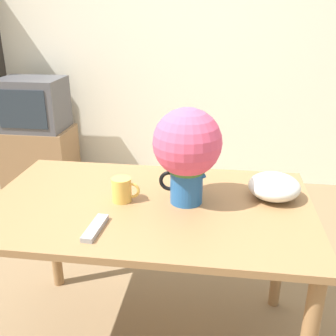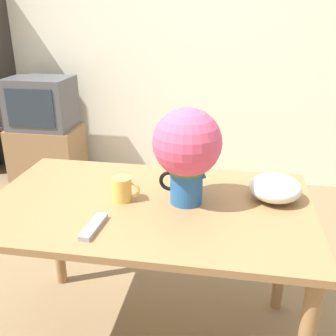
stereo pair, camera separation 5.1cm
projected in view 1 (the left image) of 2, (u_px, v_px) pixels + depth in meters
ground_plane at (161, 331)px, 2.06m from camera, size 12.00×12.00×0.00m
wall_back at (196, 42)px, 3.48m from camera, size 8.00×0.05×2.60m
table at (149, 224)px, 1.75m from camera, size 1.41×0.86×0.79m
flower_vase at (187, 150)px, 1.62m from camera, size 0.29×0.29×0.42m
coffee_mug at (122, 190)px, 1.70m from camera, size 0.12×0.09×0.11m
white_bowl at (274, 186)px, 1.73m from camera, size 0.23×0.23×0.11m
remote_control at (95, 228)px, 1.49m from camera, size 0.05×0.19×0.02m
tv_stand at (40, 158)px, 3.66m from camera, size 0.62×0.43×0.56m
tv_set at (33, 104)px, 3.47m from camera, size 0.55×0.42×0.45m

